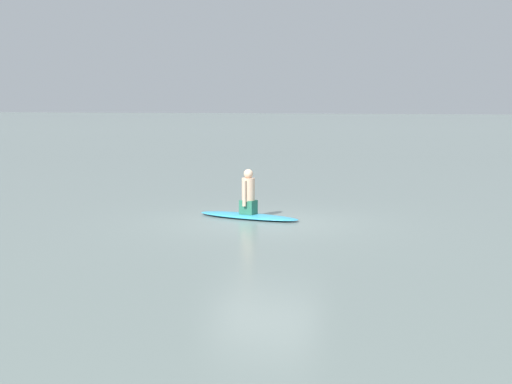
{
  "coord_description": "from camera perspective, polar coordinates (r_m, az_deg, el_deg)",
  "views": [
    {
      "loc": [
        -15.6,
        -6.09,
        2.67
      ],
      "look_at": [
        0.4,
        0.36,
        0.65
      ],
      "focal_mm": 52.5,
      "sensor_mm": 36.0,
      "label": 1
    }
  ],
  "objects": [
    {
      "name": "surfboard",
      "position": [
        17.66,
        -0.59,
        -1.84
      ],
      "size": [
        1.11,
        2.71,
        0.1
      ],
      "primitive_type": "ellipsoid",
      "rotation": [
        0.0,
        0.0,
        -1.71
      ],
      "color": "#339EC6",
      "rests_on": "ground"
    },
    {
      "name": "person_paddler",
      "position": [
        17.59,
        -0.59,
        -0.14
      ],
      "size": [
        0.47,
        0.39,
        1.06
      ],
      "rotation": [
        0.0,
        0.0,
        -1.71
      ],
      "color": "#26664C",
      "rests_on": "surfboard"
    },
    {
      "name": "ground_plane",
      "position": [
        16.95,
        0.61,
        -2.37
      ],
      "size": [
        400.0,
        400.0,
        0.0
      ],
      "primitive_type": "plane",
      "color": "slate"
    }
  ]
}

